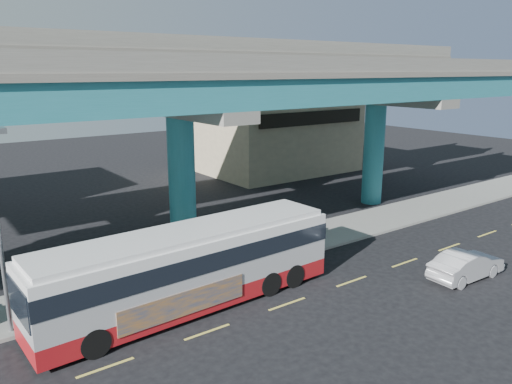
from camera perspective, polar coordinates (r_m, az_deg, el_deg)
ground at (r=22.29m, az=3.08°, el=-12.39°), size 120.00×120.00×0.00m
sidewalk at (r=26.36m, az=-4.57°, el=-7.95°), size 70.00×4.00×0.15m
lane_markings at (r=22.08m, az=3.59°, el=-12.64°), size 58.00×0.12×0.01m
viaduct at (r=27.64m, az=-8.97°, el=12.22°), size 52.00×12.40×11.70m
building_beige at (r=49.59m, az=2.45°, el=6.48°), size 14.00×10.23×7.00m
transit_bus at (r=21.28m, az=-7.57°, el=-8.26°), size 13.47×3.39×3.43m
sedan at (r=26.26m, az=22.90°, el=-7.69°), size 1.86×4.36×1.39m
stop_sign at (r=26.51m, az=2.99°, el=-3.31°), size 0.58×0.57×2.61m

